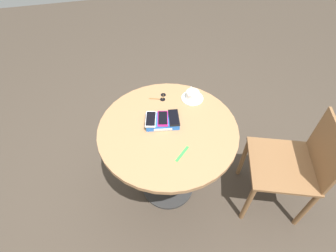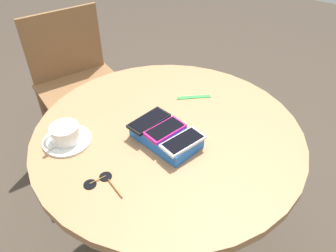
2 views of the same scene
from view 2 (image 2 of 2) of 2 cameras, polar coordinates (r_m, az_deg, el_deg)
The scene contains 11 objects.
ground_plane at distance 1.68m, azimuth 0.00°, elevation -20.56°, with size 8.00×8.00×0.00m, color #42382D.
round_table at distance 1.19m, azimuth 0.00°, elevation -5.80°, with size 0.90×0.90×0.74m.
phone_box at distance 1.05m, azimuth -0.36°, elevation -1.82°, with size 0.23×0.16×0.04m.
phone_white at distance 0.99m, azimuth 2.64°, elevation -2.71°, with size 0.10×0.15×0.01m.
phone_magenta at distance 1.03m, azimuth -0.49°, elevation -0.66°, with size 0.09×0.14×0.01m.
phone_black at distance 1.07m, azimuth -3.33°, elevation 0.95°, with size 0.08×0.15×0.01m.
saucer at distance 1.11m, azimuth -17.14°, elevation -2.41°, with size 0.16×0.16×0.01m, color white.
coffee_cup at distance 1.08m, azimuth -17.58°, elevation -1.23°, with size 0.09×0.12×0.06m.
lanyard_strap at distance 1.26m, azimuth 4.49°, elevation 5.04°, with size 0.13×0.02×0.00m, color green.
sunglasses at distance 0.96m, azimuth -11.75°, elevation -9.43°, with size 0.12×0.08×0.01m.
chair_near_window at distance 1.91m, azimuth -14.99°, elevation 6.70°, with size 0.57×0.57×0.84m.
Camera 2 is at (-0.49, 0.68, 1.45)m, focal length 35.00 mm.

